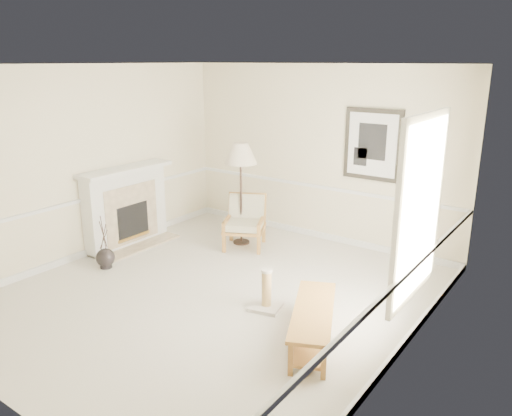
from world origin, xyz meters
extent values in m
plane|color=silver|center=(0.00, 0.00, 0.00)|extent=(5.50, 5.50, 0.00)
cube|color=beige|center=(0.00, 2.75, 1.45)|extent=(5.00, 0.04, 2.90)
cube|color=beige|center=(-2.50, 0.00, 1.45)|extent=(0.04, 5.50, 2.90)
cube|color=beige|center=(2.50, 0.00, 1.45)|extent=(0.04, 5.50, 2.90)
cube|color=white|center=(0.00, 0.00, 2.90)|extent=(5.00, 5.50, 0.04)
cube|color=white|center=(0.00, 2.73, 0.05)|extent=(4.95, 0.04, 0.10)
cube|color=white|center=(0.00, 2.73, 0.90)|extent=(4.95, 0.04, 0.05)
cube|color=white|center=(2.46, 0.40, 1.50)|extent=(0.03, 1.20, 1.80)
cube|color=white|center=(2.45, 0.40, 1.50)|extent=(0.05, 1.34, 1.94)
cube|color=black|center=(0.95, 2.72, 1.70)|extent=(0.92, 0.04, 1.10)
cube|color=white|center=(0.95, 2.69, 1.70)|extent=(0.78, 0.01, 0.96)
cube|color=black|center=(0.95, 2.69, 1.75)|extent=(0.45, 0.01, 0.55)
cube|color=white|center=(-2.36, 0.60, 0.62)|extent=(0.28, 1.50, 1.25)
cube|color=white|center=(-2.31, 0.60, 1.28)|extent=(0.46, 1.64, 0.06)
cube|color=#C6B28E|center=(-2.21, 0.60, 0.55)|extent=(0.02, 1.05, 0.95)
cube|color=black|center=(-2.20, 0.60, 0.42)|extent=(0.02, 0.62, 0.58)
cube|color=gold|center=(-2.20, 0.60, 0.16)|extent=(0.01, 0.66, 0.05)
cube|color=#C6B28E|center=(-2.20, 0.60, 0.01)|extent=(0.60, 1.50, 0.03)
sphere|color=black|center=(-1.85, -0.26, 0.16)|extent=(0.28, 0.28, 0.28)
cylinder|color=black|center=(-1.85, -0.26, 0.04)|extent=(0.18, 0.18, 0.08)
cylinder|color=black|center=(-1.85, -0.26, 0.52)|extent=(0.03, 0.12, 0.44)
cylinder|color=black|center=(-1.85, -0.26, 0.48)|extent=(0.03, 0.15, 0.36)
cylinder|color=black|center=(-1.85, -0.26, 0.55)|extent=(0.02, 0.07, 0.51)
cube|color=olive|center=(-0.82, 1.24, 0.17)|extent=(0.07, 0.07, 0.34)
cube|color=olive|center=(-1.07, 1.74, 0.17)|extent=(0.07, 0.07, 0.34)
cube|color=olive|center=(-0.32, 1.49, 0.17)|extent=(0.07, 0.07, 0.34)
cube|color=olive|center=(-0.57, 1.99, 0.17)|extent=(0.07, 0.07, 0.34)
cube|color=olive|center=(-0.70, 1.61, 0.32)|extent=(0.85, 0.85, 0.05)
cube|color=olive|center=(-0.83, 1.87, 0.59)|extent=(0.63, 0.41, 0.49)
cube|color=olive|center=(-0.95, 1.49, 0.47)|extent=(0.33, 0.59, 0.05)
cube|color=olive|center=(-0.45, 1.74, 0.47)|extent=(0.33, 0.59, 0.05)
cube|color=white|center=(-0.70, 1.61, 0.40)|extent=(0.77, 0.77, 0.11)
cube|color=white|center=(-0.80, 1.82, 0.61)|extent=(0.60, 0.42, 0.44)
cylinder|color=black|center=(-0.85, 1.74, 0.01)|extent=(0.28, 0.28, 0.03)
cylinder|color=black|center=(-0.85, 1.74, 0.79)|extent=(0.04, 0.04, 1.52)
cone|color=#F7E4C5|center=(-0.85, 1.74, 1.52)|extent=(0.59, 0.59, 0.33)
cube|color=olive|center=(1.63, -0.26, 0.38)|extent=(0.96, 1.44, 0.04)
cube|color=olive|center=(1.63, -0.26, 0.10)|extent=(0.86, 1.32, 0.03)
cube|color=olive|center=(1.75, -0.90, 0.18)|extent=(0.07, 0.07, 0.36)
cube|color=olive|center=(2.04, -0.77, 0.18)|extent=(0.07, 0.07, 0.36)
cube|color=olive|center=(1.22, 0.26, 0.18)|extent=(0.07, 0.07, 0.36)
cube|color=olive|center=(1.51, 0.39, 0.18)|extent=(0.07, 0.07, 0.36)
cube|color=silver|center=(0.79, 0.09, 0.02)|extent=(0.44, 0.44, 0.05)
cylinder|color=tan|center=(0.79, 0.09, 0.27)|extent=(0.12, 0.12, 0.44)
cylinder|color=silver|center=(0.79, 0.09, 0.50)|extent=(0.14, 0.14, 0.04)
camera|label=1|loc=(3.93, -4.51, 2.95)|focal=35.00mm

